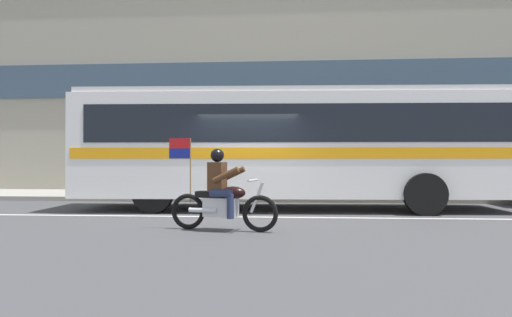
{
  "coord_description": "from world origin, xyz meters",
  "views": [
    {
      "loc": [
        0.98,
        -11.01,
        1.3
      ],
      "look_at": [
        0.22,
        -0.46,
        1.39
      ],
      "focal_mm": 30.87,
      "sensor_mm": 36.0,
      "label": 1
    }
  ],
  "objects": [
    {
      "name": "transit_bus",
      "position": [
        1.14,
        1.19,
        1.88
      ],
      "size": [
        11.71,
        3.04,
        3.22
      ],
      "color": "white",
      "rests_on": "ground_plane"
    },
    {
      "name": "sidewalk_curb",
      "position": [
        0.0,
        5.1,
        0.07
      ],
      "size": [
        28.0,
        3.8,
        0.15
      ],
      "primitive_type": "cube",
      "color": "gray",
      "rests_on": "ground_plane"
    },
    {
      "name": "office_building_facade",
      "position": [
        0.0,
        7.39,
        6.77
      ],
      "size": [
        28.0,
        0.89,
        13.52
      ],
      "color": "gray",
      "rests_on": "ground_plane"
    },
    {
      "name": "lane_center_stripe",
      "position": [
        0.0,
        -0.6,
        0.0
      ],
      "size": [
        26.6,
        0.14,
        0.01
      ],
      "primitive_type": "cube",
      "color": "silver",
      "rests_on": "ground_plane"
    },
    {
      "name": "motorcycle_with_rider",
      "position": [
        -0.27,
        -2.69,
        0.67
      ],
      "size": [
        2.17,
        0.71,
        1.78
      ],
      "color": "black",
      "rests_on": "ground_plane"
    },
    {
      "name": "ground_plane",
      "position": [
        0.0,
        0.0,
        0.0
      ],
      "size": [
        60.0,
        60.0,
        0.0
      ],
      "primitive_type": "plane",
      "color": "#3D3D3F"
    },
    {
      "name": "fire_hydrant",
      "position": [
        0.03,
        4.27,
        0.52
      ],
      "size": [
        0.22,
        0.3,
        0.75
      ],
      "color": "#4C8C3F",
      "rests_on": "sidewalk_curb"
    }
  ]
}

